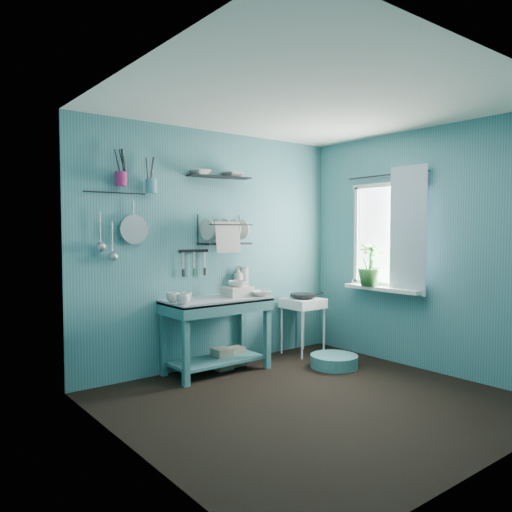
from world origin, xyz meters
TOP-DOWN VIEW (x-y plane):
  - floor at (0.00, 0.00)m, footprint 3.20×3.20m
  - ceiling at (0.00, 0.00)m, footprint 3.20×3.20m
  - wall_back at (0.00, 1.50)m, footprint 3.20×0.00m
  - wall_front at (0.00, -1.50)m, footprint 3.20×0.00m
  - wall_left at (-1.60, 0.00)m, footprint 0.00×3.00m
  - wall_right at (1.60, 0.00)m, footprint 0.00×3.00m
  - work_counter at (-0.16, 1.24)m, footprint 1.09×0.56m
  - mug_left at (-0.64, 1.08)m, footprint 0.12×0.12m
  - mug_mid at (-0.54, 1.18)m, footprint 0.14×0.14m
  - mug_right at (-0.66, 1.24)m, footprint 0.17×0.17m
  - wash_tub at (0.09, 1.22)m, footprint 0.28×0.22m
  - tub_bowl at (0.09, 1.22)m, footprint 0.20×0.19m
  - soap_bottle at (0.26, 1.44)m, footprint 0.11×0.12m
  - water_bottle at (0.36, 1.46)m, footprint 0.09×0.09m
  - counter_bowl at (0.29, 1.09)m, footprint 0.22×0.22m
  - hotplate_stand at (1.05, 1.24)m, footprint 0.43×0.43m
  - frying_pan at (1.05, 1.24)m, footprint 0.30×0.30m
  - knife_strip at (-0.28, 1.47)m, footprint 0.32×0.07m
  - dish_rack at (0.04, 1.37)m, footprint 0.57×0.29m
  - upper_shelf at (-0.01, 1.40)m, footprint 0.72×0.28m
  - shelf_bowl_left at (-0.24, 1.40)m, footprint 0.22×0.22m
  - shelf_bowl_right at (0.16, 1.40)m, footprint 0.24×0.24m
  - utensil_cup_magenta at (-1.08, 1.42)m, footprint 0.11×0.11m
  - utensil_cup_teal at (-0.78, 1.42)m, footprint 0.11×0.11m
  - colander at (-0.95, 1.45)m, footprint 0.28×0.03m
  - ladle_outer at (-1.27, 1.46)m, footprint 0.01×0.01m
  - ladle_inner at (-1.16, 1.46)m, footprint 0.01×0.01m
  - hook_rail at (-1.12, 1.47)m, footprint 0.60×0.01m
  - window_glass at (1.59, 0.45)m, footprint 0.00×1.10m
  - windowsill at (1.50, 0.45)m, footprint 0.16×0.95m
  - curtain at (1.52, 0.15)m, footprint 0.00×1.35m
  - curtain_rod at (1.54, 0.45)m, footprint 0.02×1.05m
  - potted_plant at (1.47, 0.60)m, footprint 0.31×0.31m
  - storage_tin_large at (-0.06, 1.29)m, footprint 0.18×0.18m
  - storage_tin_small at (0.14, 1.32)m, footprint 0.15×0.15m
  - floor_basin at (0.92, 0.62)m, footprint 0.50×0.50m

SIDE VIEW (x-z plane):
  - floor at x=0.00m, z-range 0.00..0.00m
  - floor_basin at x=0.92m, z-range 0.00..0.13m
  - storage_tin_small at x=0.14m, z-range 0.00..0.20m
  - storage_tin_large at x=-0.06m, z-range 0.00..0.22m
  - hotplate_stand at x=1.05m, z-range 0.00..0.65m
  - work_counter at x=-0.16m, z-range 0.00..0.76m
  - frying_pan at x=1.05m, z-range 0.67..0.71m
  - counter_bowl at x=0.29m, z-range 0.76..0.82m
  - mug_mid at x=-0.54m, z-range 0.76..0.86m
  - windowsill at x=1.50m, z-range 0.79..0.83m
  - mug_left at x=-0.64m, z-range 0.76..0.86m
  - mug_right at x=-0.66m, z-range 0.76..0.86m
  - wash_tub at x=0.09m, z-range 0.76..0.86m
  - tub_bowl at x=0.09m, z-range 0.86..0.92m
  - water_bottle at x=0.36m, z-range 0.76..1.04m
  - soap_bottle at x=0.26m, z-range 0.76..1.06m
  - potted_plant at x=1.47m, z-range 0.83..1.31m
  - knife_strip at x=-0.28m, z-range 1.22..1.25m
  - wall_back at x=0.00m, z-range -0.35..2.85m
  - wall_front at x=0.00m, z-range -0.35..2.85m
  - wall_left at x=-1.60m, z-range -0.25..2.75m
  - wall_right at x=1.60m, z-range -0.25..2.75m
  - ladle_inner at x=-1.16m, z-range 1.23..1.53m
  - window_glass at x=1.59m, z-range 0.85..1.95m
  - curtain at x=1.52m, z-range 0.77..2.12m
  - colander at x=-0.95m, z-range 1.32..1.60m
  - dish_rack at x=0.04m, z-range 1.30..1.62m
  - ladle_outer at x=-1.27m, z-range 1.32..1.62m
  - hook_rail at x=-1.12m, z-range 1.79..1.80m
  - utensil_cup_teal at x=-0.78m, z-range 1.81..1.94m
  - utensil_cup_magenta at x=-1.08m, z-range 1.86..1.99m
  - upper_shelf at x=-0.01m, z-range 2.00..2.02m
  - curtain_rod at x=1.54m, z-range 2.04..2.06m
  - shelf_bowl_left at x=-0.24m, z-range 2.05..2.10m
  - shelf_bowl_right at x=0.16m, z-range 2.07..2.12m
  - ceiling at x=0.00m, z-range 2.50..2.50m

